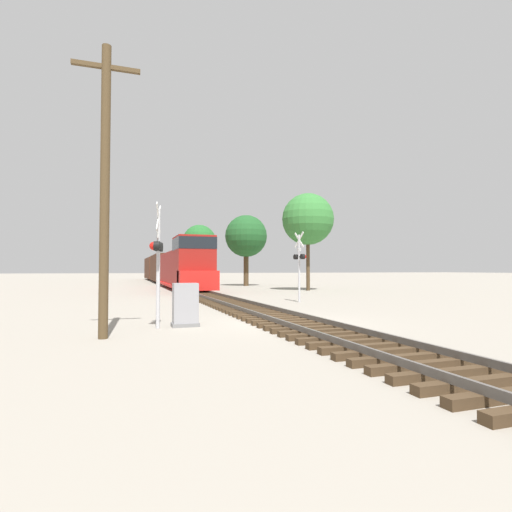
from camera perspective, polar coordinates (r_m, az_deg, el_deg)
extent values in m
plane|color=gray|center=(14.19, 4.08, -9.50)|extent=(400.00, 400.00, 0.00)
cube|color=#42301E|center=(7.50, 29.60, -15.48)|extent=(2.60, 0.22, 0.16)
cube|color=#42301E|center=(7.91, 26.25, -14.82)|extent=(2.60, 0.22, 0.16)
cube|color=#42301E|center=(8.33, 23.25, -14.18)|extent=(2.60, 0.22, 0.16)
cube|color=#42301E|center=(8.78, 20.57, -13.57)|extent=(2.60, 0.22, 0.16)
cube|color=#42301E|center=(9.25, 18.16, -13.00)|extent=(2.60, 0.22, 0.16)
cube|color=#42301E|center=(9.73, 16.00, -12.46)|extent=(2.60, 0.22, 0.16)
cube|color=#42301E|center=(10.22, 14.05, -11.97)|extent=(2.60, 0.22, 0.16)
cube|color=#42301E|center=(10.72, 12.29, -11.50)|extent=(2.60, 0.22, 0.16)
cube|color=#42301E|center=(11.24, 10.69, -11.07)|extent=(2.60, 0.22, 0.16)
cube|color=#42301E|center=(11.76, 9.24, -10.67)|extent=(2.60, 0.22, 0.16)
cube|color=#42301E|center=(12.29, 7.91, -10.30)|extent=(2.60, 0.22, 0.16)
cube|color=#42301E|center=(12.82, 6.70, -9.95)|extent=(2.60, 0.22, 0.16)
cube|color=#42301E|center=(13.36, 5.59, -9.63)|extent=(2.60, 0.22, 0.16)
cube|color=#42301E|center=(13.91, 4.57, -9.33)|extent=(2.60, 0.22, 0.16)
cube|color=#42301E|center=(14.46, 3.62, -9.05)|extent=(2.60, 0.22, 0.16)
cube|color=#42301E|center=(15.01, 2.75, -8.78)|extent=(2.60, 0.22, 0.16)
cube|color=#42301E|center=(15.57, 1.94, -8.54)|extent=(2.60, 0.22, 0.16)
cube|color=#42301E|center=(16.13, 1.18, -8.31)|extent=(2.60, 0.22, 0.16)
cube|color=#42301E|center=(16.69, 0.48, -8.09)|extent=(2.60, 0.22, 0.16)
cube|color=#42301E|center=(17.25, -0.17, -7.89)|extent=(2.60, 0.22, 0.16)
cube|color=#42301E|center=(17.82, -0.79, -7.70)|extent=(2.60, 0.22, 0.16)
cube|color=#42301E|center=(18.39, -1.36, -7.52)|extent=(2.60, 0.22, 0.16)
cube|color=#42301E|center=(18.96, -1.90, -7.35)|extent=(2.60, 0.22, 0.16)
cube|color=#42301E|center=(19.54, -2.41, -7.19)|extent=(2.60, 0.22, 0.16)
cube|color=#42301E|center=(20.11, -2.89, -7.04)|extent=(2.60, 0.22, 0.16)
cube|color=#42301E|center=(20.69, -3.34, -6.90)|extent=(2.60, 0.22, 0.16)
cube|color=#42301E|center=(21.26, -3.76, -6.76)|extent=(2.60, 0.22, 0.16)
cube|color=#42301E|center=(21.84, -4.17, -6.63)|extent=(2.60, 0.22, 0.16)
cube|color=#42301E|center=(22.42, -4.55, -6.51)|extent=(2.60, 0.22, 0.16)
cube|color=#42301E|center=(23.00, -4.91, -6.39)|extent=(2.60, 0.22, 0.16)
cube|color=#42301E|center=(23.58, -5.26, -6.28)|extent=(2.60, 0.22, 0.16)
cube|color=#42301E|center=(24.17, -5.59, -6.18)|extent=(2.60, 0.22, 0.16)
cube|color=#42301E|center=(24.75, -5.90, -6.08)|extent=(2.60, 0.22, 0.16)
cube|color=#42301E|center=(25.34, -6.20, -5.98)|extent=(2.60, 0.22, 0.16)
cube|color=#42301E|center=(25.92, -6.48, -5.89)|extent=(2.60, 0.22, 0.16)
cube|color=#42301E|center=(26.51, -6.76, -5.80)|extent=(2.60, 0.22, 0.16)
cube|color=#42301E|center=(27.09, -7.02, -5.71)|extent=(2.60, 0.22, 0.16)
cube|color=#42301E|center=(27.68, -7.27, -5.63)|extent=(2.60, 0.22, 0.16)
cube|color=#42301E|center=(28.27, -7.50, -5.55)|extent=(2.60, 0.22, 0.16)
cube|color=#42301E|center=(28.85, -7.73, -5.48)|extent=(2.60, 0.22, 0.16)
cube|color=#42301E|center=(29.44, -7.95, -5.41)|extent=(2.60, 0.22, 0.16)
cube|color=#42301E|center=(30.03, -8.16, -5.34)|extent=(2.60, 0.22, 0.16)
cube|color=#42301E|center=(30.62, -8.37, -5.27)|extent=(2.60, 0.22, 0.16)
cube|color=#42301E|center=(31.21, -8.56, -5.21)|extent=(2.60, 0.22, 0.16)
cube|color=#42301E|center=(31.80, -8.75, -5.14)|extent=(2.60, 0.22, 0.16)
cube|color=#42301E|center=(32.39, -8.93, -5.08)|extent=(2.60, 0.22, 0.16)
cube|color=#42301E|center=(32.98, -9.11, -5.03)|extent=(2.60, 0.22, 0.16)
cube|color=#56514C|center=(13.90, 1.32, -8.69)|extent=(0.07, 160.00, 0.15)
cube|color=#56514C|center=(14.45, 6.74, -8.42)|extent=(0.07, 160.00, 0.15)
cube|color=maroon|center=(41.52, -11.06, -1.79)|extent=(2.46, 13.18, 3.28)
cube|color=maroon|center=(32.40, -8.93, -0.95)|extent=(2.90, 4.14, 4.21)
cube|color=black|center=(32.46, -8.91, 1.68)|extent=(2.93, 4.19, 0.93)
cube|color=red|center=(30.37, -8.29, -3.47)|extent=(2.90, 1.88, 1.47)
cube|color=red|center=(38.75, -10.53, -4.04)|extent=(2.95, 18.46, 0.24)
cube|color=black|center=(32.70, -9.03, -4.32)|extent=(1.58, 2.20, 1.00)
cube|color=black|center=(44.81, -11.62, -3.65)|extent=(1.58, 2.20, 1.00)
cube|color=#4C2819|center=(57.08, -13.10, -1.65)|extent=(2.75, 14.22, 3.60)
cube|color=black|center=(52.50, -12.64, -3.44)|extent=(1.58, 2.20, 0.90)
cube|color=black|center=(61.70, -13.52, -3.21)|extent=(1.58, 2.20, 0.90)
cube|color=#4C2819|center=(73.19, -14.30, -1.69)|extent=(2.75, 14.22, 3.60)
cube|color=black|center=(68.60, -14.03, -3.07)|extent=(1.58, 2.20, 0.90)
cube|color=black|center=(77.82, -14.56, -2.92)|extent=(1.58, 2.20, 0.90)
cylinder|color=#B7B7BC|center=(13.11, -13.80, -1.71)|extent=(0.12, 0.12, 3.82)
cube|color=white|center=(13.22, -13.74, 5.29)|extent=(0.23, 0.91, 0.93)
cube|color=white|center=(13.22, -13.74, 5.29)|extent=(0.23, 0.91, 0.93)
cube|color=black|center=(13.13, -13.77, 1.31)|extent=(0.24, 0.85, 0.06)
cylinder|color=black|center=(13.48, -13.58, 1.22)|extent=(0.24, 0.33, 0.30)
sphere|color=red|center=(13.49, -14.00, 1.22)|extent=(0.26, 0.26, 0.26)
cylinder|color=black|center=(13.13, -13.77, 1.31)|extent=(0.24, 0.33, 0.30)
sphere|color=red|center=(13.15, -14.21, 1.31)|extent=(0.26, 0.26, 0.26)
cylinder|color=black|center=(12.79, -13.98, 1.39)|extent=(0.24, 0.33, 0.30)
sphere|color=red|center=(12.80, -14.43, 1.39)|extent=(0.26, 0.26, 0.26)
cube|color=white|center=(13.16, -13.76, 2.91)|extent=(0.10, 0.32, 0.20)
cylinder|color=#B7B7BC|center=(22.97, 6.19, -1.77)|extent=(0.12, 0.12, 3.87)
cube|color=white|center=(23.03, 6.18, 2.29)|extent=(0.17, 0.92, 0.93)
cube|color=white|center=(23.03, 6.18, 2.29)|extent=(0.17, 0.92, 0.93)
cube|color=black|center=(22.98, 6.19, -0.11)|extent=(0.19, 0.86, 0.06)
cylinder|color=black|center=(22.69, 6.67, -0.08)|extent=(0.22, 0.32, 0.30)
sphere|color=red|center=(22.74, 6.88, -0.09)|extent=(0.26, 0.26, 0.26)
cylinder|color=black|center=(23.27, 5.71, -0.13)|extent=(0.22, 0.32, 0.30)
sphere|color=red|center=(23.32, 5.92, -0.13)|extent=(0.26, 0.26, 0.26)
cube|color=white|center=(22.99, 6.18, 0.93)|extent=(0.08, 0.32, 0.20)
cube|color=slate|center=(13.49, -10.08, -9.62)|extent=(0.88, 0.60, 0.12)
cube|color=#939399|center=(13.41, -10.06, -6.62)|extent=(0.80, 0.54, 1.30)
cylinder|color=#4C3A23|center=(11.79, -20.79, 8.76)|extent=(0.25, 0.25, 8.06)
cube|color=#4C3A23|center=(12.87, -20.59, 23.95)|extent=(1.80, 0.12, 0.12)
cylinder|color=#473521|center=(35.87, 7.44, -0.92)|extent=(0.33, 0.33, 4.99)
sphere|color=#337533|center=(36.14, 7.41, 5.24)|extent=(4.62, 4.62, 4.62)
cylinder|color=#473521|center=(45.73, -1.43, -1.61)|extent=(0.57, 0.57, 4.27)
sphere|color=#1E5123|center=(45.89, -1.42, 2.87)|extent=(4.82, 4.82, 4.82)
cylinder|color=#473521|center=(68.66, -8.12, -1.41)|extent=(0.52, 0.52, 4.98)
sphere|color=#236028|center=(68.83, -8.10, 2.08)|extent=(5.67, 5.67, 5.67)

